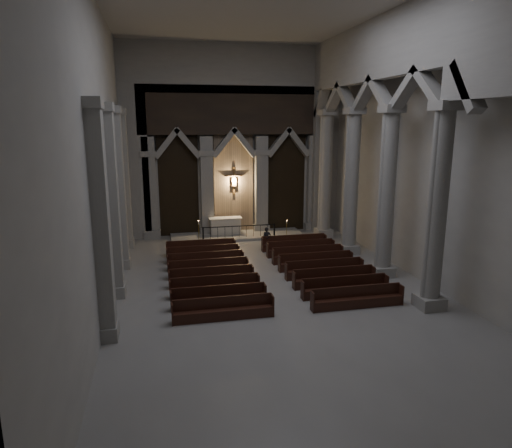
# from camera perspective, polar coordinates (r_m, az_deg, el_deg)

# --- Properties ---
(room) EXTENTS (24.00, 24.10, 12.00)m
(room) POSITION_cam_1_polar(r_m,az_deg,el_deg) (18.40, 3.27, 13.65)
(room) COLOR gray
(room) RESTS_ON ground
(sanctuary_wall) EXTENTS (14.00, 0.77, 12.00)m
(sanctuary_wall) POSITION_cam_1_polar(r_m,az_deg,el_deg) (29.69, -2.79, 11.35)
(sanctuary_wall) COLOR #98958E
(sanctuary_wall) RESTS_ON ground
(right_arcade) EXTENTS (1.00, 24.00, 12.00)m
(right_arcade) POSITION_cam_1_polar(r_m,az_deg,el_deg) (21.72, 16.84, 13.58)
(right_arcade) COLOR #98958E
(right_arcade) RESTS_ON ground
(left_pilasters) EXTENTS (0.60, 13.00, 8.03)m
(left_pilasters) POSITION_cam_1_polar(r_m,az_deg,el_deg) (21.59, -17.04, 3.12)
(left_pilasters) COLOR #98958E
(left_pilasters) RESTS_ON ground
(sanctuary_step) EXTENTS (8.50, 2.60, 0.15)m
(sanctuary_step) POSITION_cam_1_polar(r_m,az_deg,el_deg) (29.64, -2.36, -1.43)
(sanctuary_step) COLOR #98958E
(sanctuary_step) RESTS_ON ground
(altar) EXTENTS (2.11, 0.84, 1.07)m
(altar) POSITION_cam_1_polar(r_m,az_deg,el_deg) (29.74, -3.85, -0.19)
(altar) COLOR beige
(altar) RESTS_ON sanctuary_step
(altar_rail) EXTENTS (4.66, 0.09, 0.91)m
(altar_rail) POSITION_cam_1_polar(r_m,az_deg,el_deg) (28.79, -2.11, -0.77)
(altar_rail) COLOR black
(altar_rail) RESTS_ON ground
(candle_stand_left) EXTENTS (0.25, 0.25, 1.48)m
(candle_stand_left) POSITION_cam_1_polar(r_m,az_deg,el_deg) (27.97, -7.15, -1.69)
(candle_stand_left) COLOR olive
(candle_stand_left) RESTS_ON ground
(candle_stand_right) EXTENTS (0.21, 0.21, 1.24)m
(candle_stand_right) POSITION_cam_1_polar(r_m,az_deg,el_deg) (28.99, 3.84, -1.24)
(candle_stand_right) COLOR olive
(candle_stand_right) RESTS_ON ground
(pews) EXTENTS (9.24, 9.11, 0.86)m
(pews) POSITION_cam_1_polar(r_m,az_deg,el_deg) (21.96, 1.29, -5.94)
(pews) COLOR black
(pews) RESTS_ON ground
(worshipper) EXTENTS (0.54, 0.41, 1.34)m
(worshipper) POSITION_cam_1_polar(r_m,az_deg,el_deg) (26.36, 1.36, -1.88)
(worshipper) COLOR black
(worshipper) RESTS_ON ground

